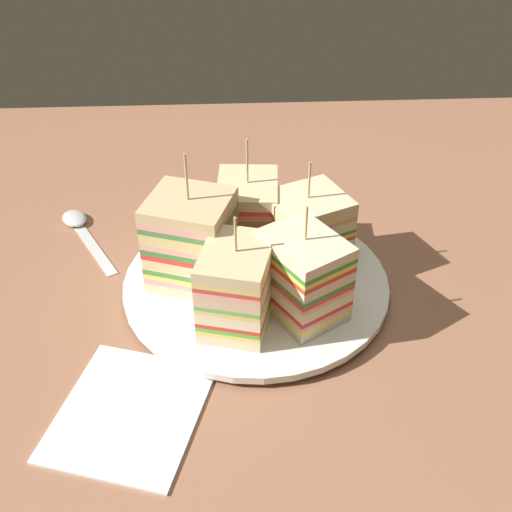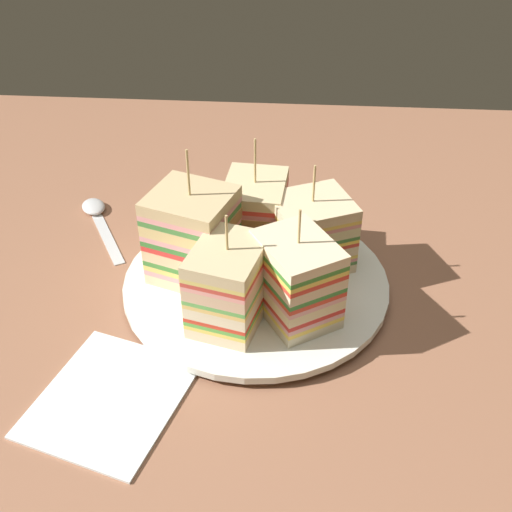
# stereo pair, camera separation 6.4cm
# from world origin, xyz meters

# --- Properties ---
(ground_plane) EXTENTS (1.00, 0.95, 0.02)m
(ground_plane) POSITION_xyz_m (0.00, 0.00, -0.01)
(ground_plane) COLOR #946147
(plate) EXTENTS (0.27, 0.27, 0.01)m
(plate) POSITION_xyz_m (0.00, 0.00, 0.01)
(plate) COLOR white
(plate) RESTS_ON ground_plane
(sandwich_wedge_0) EXTENTS (0.08, 0.09, 0.12)m
(sandwich_wedge_0) POSITION_xyz_m (0.02, 0.06, 0.05)
(sandwich_wedge_0) COLOR beige
(sandwich_wedge_0) RESTS_ON plate
(sandwich_wedge_1) EXTENTS (0.09, 0.10, 0.12)m
(sandwich_wedge_1) POSITION_xyz_m (-0.04, 0.05, 0.06)
(sandwich_wedge_1) COLOR beige
(sandwich_wedge_1) RESTS_ON plate
(sandwich_wedge_2) EXTENTS (0.10, 0.09, 0.12)m
(sandwich_wedge_2) POSITION_xyz_m (-0.05, -0.03, 0.05)
(sandwich_wedge_2) COLOR beige
(sandwich_wedge_2) RESTS_ON plate
(sandwich_wedge_3) EXTENTS (0.07, 0.08, 0.13)m
(sandwich_wedge_3) POSITION_xyz_m (0.01, -0.06, 0.05)
(sandwich_wedge_3) COLOR beige
(sandwich_wedge_3) RESTS_ON plate
(sandwich_wedge_4) EXTENTS (0.10, 0.09, 0.14)m
(sandwich_wedge_4) POSITION_xyz_m (0.06, -0.01, 0.06)
(sandwich_wedge_4) COLOR beige
(sandwich_wedge_4) RESTS_ON plate
(chip_pile) EXTENTS (0.07, 0.07, 0.02)m
(chip_pile) POSITION_xyz_m (-0.01, -0.00, 0.02)
(chip_pile) COLOR #EDC776
(chip_pile) RESTS_ON plate
(spoon) EXTENTS (0.08, 0.13, 0.01)m
(spoon) POSITION_xyz_m (0.20, -0.12, 0.00)
(spoon) COLOR silver
(spoon) RESTS_ON ground_plane
(napkin) EXTENTS (0.15, 0.16, 0.01)m
(napkin) POSITION_xyz_m (0.11, 0.16, 0.00)
(napkin) COLOR white
(napkin) RESTS_ON ground_plane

